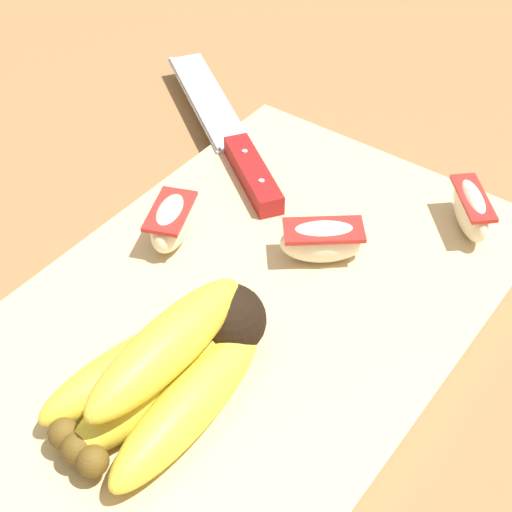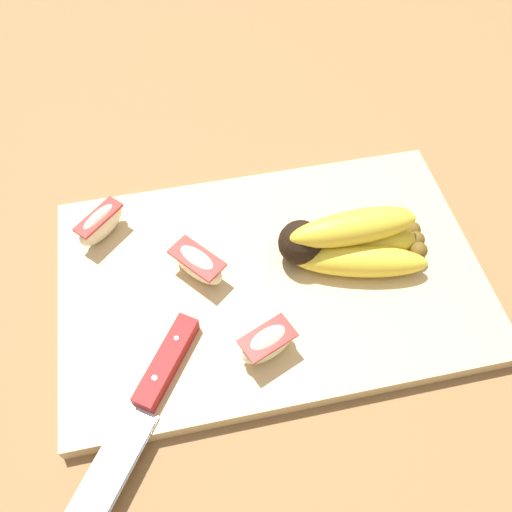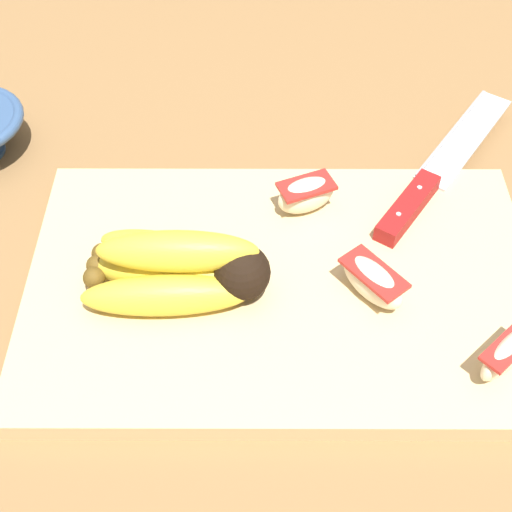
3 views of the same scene
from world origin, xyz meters
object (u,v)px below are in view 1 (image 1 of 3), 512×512
apple_wedge_middle (323,241)px  banana_bunch (171,368)px  chefs_knife (236,146)px  apple_wedge_near (471,209)px  apple_wedge_far (171,222)px

apple_wedge_middle → banana_bunch: bearing=-2.8°
chefs_knife → apple_wedge_near: apple_wedge_near is taller
apple_wedge_near → apple_wedge_far: apple_wedge_near is taller
chefs_knife → apple_wedge_far: 0.13m
apple_wedge_near → apple_wedge_middle: (0.10, -0.08, -0.00)m
apple_wedge_near → apple_wedge_far: bearing=-49.9°
banana_bunch → apple_wedge_near: size_ratio=2.72×
apple_wedge_near → apple_wedge_middle: size_ratio=0.88×
banana_bunch → apple_wedge_middle: 0.17m
chefs_knife → apple_wedge_middle: bearing=62.6°
apple_wedge_middle → chefs_knife: bearing=-117.4°
banana_bunch → apple_wedge_middle: banana_bunch is taller
chefs_knife → apple_wedge_near: (-0.03, 0.22, 0.01)m
chefs_knife → apple_wedge_middle: 0.16m
banana_bunch → chefs_knife: size_ratio=0.67×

